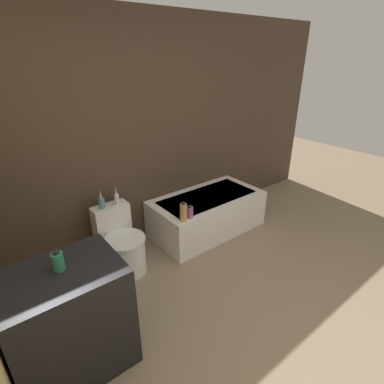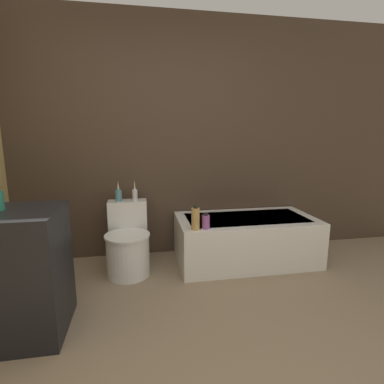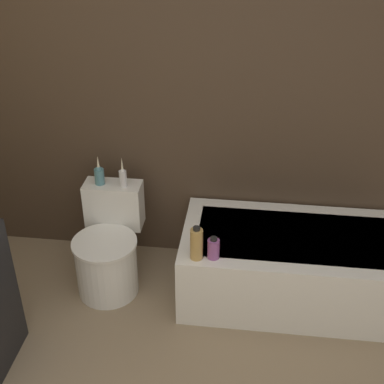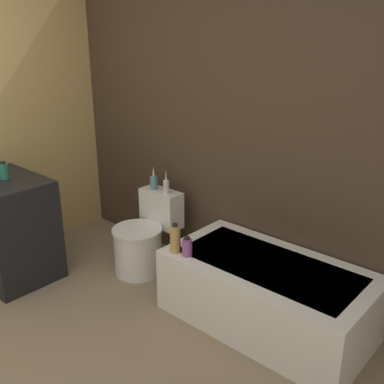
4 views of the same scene
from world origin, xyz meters
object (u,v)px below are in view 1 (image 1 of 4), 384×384
shampoo_bottle_tall (183,212)px  bathtub (207,213)px  toilet (123,246)px  shampoo_bottle_short (190,212)px  soap_bottle_glass (58,261)px  vase_gold (102,202)px  vase_silver (117,198)px

shampoo_bottle_tall → bathtub: bearing=26.4°
toilet → shampoo_bottle_short: 0.81m
soap_bottle_glass → shampoo_bottle_short: bearing=19.9°
vase_gold → soap_bottle_glass: bearing=-124.7°
shampoo_bottle_tall → vase_gold: bearing=146.3°
soap_bottle_glass → vase_gold: (0.69, 1.00, -0.18)m
soap_bottle_glass → shampoo_bottle_short: (1.50, 0.54, -0.38)m
toilet → shampoo_bottle_tall: bearing=-22.2°
soap_bottle_glass → shampoo_bottle_tall: (1.40, 0.53, -0.34)m
vase_silver → toilet: bearing=-111.7°
bathtub → shampoo_bottle_short: shampoo_bottle_short is taller
vase_gold → shampoo_bottle_tall: (0.71, -0.47, -0.16)m
shampoo_bottle_tall → shampoo_bottle_short: (0.10, 0.02, -0.04)m
toilet → shampoo_bottle_tall: (0.63, -0.26, 0.31)m
toilet → soap_bottle_glass: bearing=-134.7°
bathtub → vase_silver: vase_silver is taller
toilet → vase_gold: (-0.08, 0.22, 0.46)m
bathtub → soap_bottle_glass: (-2.01, -0.83, 0.69)m
soap_bottle_glass → shampoo_bottle_tall: size_ratio=0.65×
vase_silver → shampoo_bottle_tall: (0.55, -0.46, -0.16)m
toilet → shampoo_bottle_tall: shampoo_bottle_tall is taller
vase_gold → shampoo_bottle_tall: bearing=-33.7°
shampoo_bottle_tall → shampoo_bottle_short: bearing=9.4°
bathtub → vase_silver: 1.26m
soap_bottle_glass → shampoo_bottle_short: size_ratio=0.99×
vase_silver → shampoo_bottle_tall: size_ratio=0.96×
toilet → shampoo_bottle_tall: size_ratio=3.02×
vase_gold → shampoo_bottle_tall: 0.87m
bathtub → shampoo_bottle_short: 0.65m
vase_gold → shampoo_bottle_tall: size_ratio=0.93×
vase_silver → shampoo_bottle_short: size_ratio=1.46×
bathtub → vase_gold: bearing=172.5°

